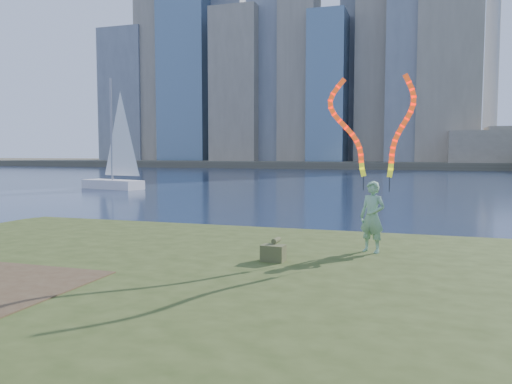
% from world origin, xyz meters
% --- Properties ---
extents(ground, '(320.00, 320.00, 0.00)m').
position_xyz_m(ground, '(0.00, 0.00, 0.00)').
color(ground, '#1A2741').
rests_on(ground, ground).
extents(grassy_knoll, '(20.00, 18.00, 0.80)m').
position_xyz_m(grassy_knoll, '(0.00, -2.30, 0.34)').
color(grassy_knoll, '#344217').
rests_on(grassy_knoll, ground).
extents(far_shore, '(320.00, 40.00, 1.20)m').
position_xyz_m(far_shore, '(0.00, 95.00, 0.60)').
color(far_shore, '#504B3A').
rests_on(far_shore, ground).
extents(woman_with_ribbons, '(1.82, 0.83, 3.85)m').
position_xyz_m(woman_with_ribbons, '(3.36, 1.41, 2.26)').
color(woman_with_ribbons, '#1D6B2F').
rests_on(woman_with_ribbons, grassy_knoll).
extents(canvas_bag, '(0.44, 0.50, 0.41)m').
position_xyz_m(canvas_bag, '(1.67, -0.01, 0.97)').
color(canvas_bag, brown).
rests_on(canvas_bag, grassy_knoll).
extents(sailboat, '(5.68, 3.05, 8.58)m').
position_xyz_m(sailboat, '(-18.06, 24.53, 1.47)').
color(sailboat, white).
rests_on(sailboat, ground).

